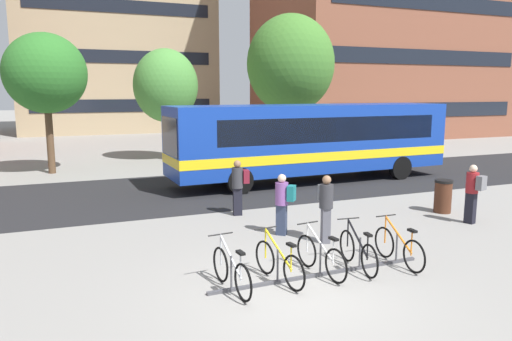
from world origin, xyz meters
name	(u,v)px	position (x,y,z in m)	size (l,w,h in m)	color
ground	(297,296)	(0.00, 0.00, 0.00)	(200.00, 200.00, 0.00)	gray
bus_lane_asphalt	(177,191)	(0.00, 10.02, 0.00)	(80.00, 7.20, 0.01)	#232326
city_bus	(311,139)	(5.67, 10.02, 1.78)	(12.10, 2.98, 3.20)	#14389E
bike_rack	(320,272)	(0.88, 0.68, 0.09)	(4.84, 0.18, 0.70)	#47474C
parked_bicycle_silver_0	(231,271)	(-1.05, 0.66, 0.38)	(0.52, 1.72, 0.99)	black
parked_bicycle_yellow_1	(279,263)	(-0.04, 0.72, 0.38)	(0.52, 1.71, 0.99)	black
parked_bicycle_white_2	(321,257)	(0.92, 0.75, 0.38)	(0.52, 1.72, 0.99)	black
parked_bicycle_black_3	(358,252)	(1.81, 0.73, 0.38)	(0.52, 1.72, 0.99)	black
parked_bicycle_orange_4	(399,248)	(2.78, 0.62, 0.38)	(0.52, 1.72, 0.99)	black
commuter_grey_pack_0	(473,190)	(6.85, 2.54, 0.98)	(0.43, 0.58, 1.70)	black
commuter_maroon_pack_1	(239,184)	(0.99, 5.90, 0.98)	(0.57, 0.39, 1.69)	black
commuter_teal_pack_2	(283,200)	(1.37, 3.54, 0.93)	(0.60, 0.58, 1.63)	#2D3851
commuter_grey_pack_3	(326,204)	(2.10, 2.59, 0.99)	(0.44, 0.59, 1.71)	#565660
trash_bin	(443,196)	(7.01, 3.84, 0.52)	(0.55, 0.55, 1.03)	#4C2819
street_tree_0	(45,74)	(-4.45, 16.24, 4.52)	(3.60, 3.60, 6.33)	brown
street_tree_1	(166,86)	(1.42, 18.66, 4.04)	(3.47, 3.47, 6.02)	brown
street_tree_2	(291,64)	(8.24, 17.32, 5.26)	(4.93, 4.93, 8.01)	brown
building_centre_block	(114,44)	(1.25, 42.23, 8.35)	(17.41, 12.71, 16.70)	tan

